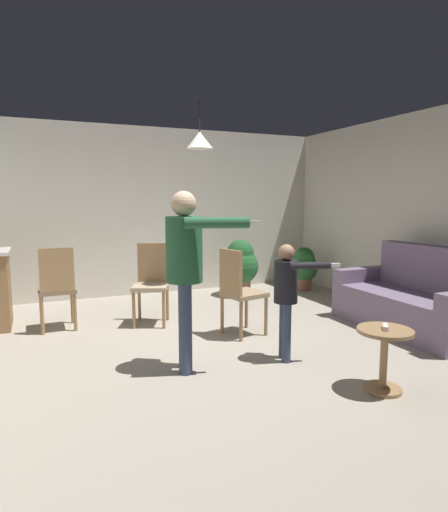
{
  "coord_description": "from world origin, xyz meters",
  "views": [
    {
      "loc": [
        -1.49,
        -3.79,
        1.55
      ],
      "look_at": [
        0.16,
        0.05,
        1.0
      ],
      "focal_mm": 30.28,
      "sensor_mm": 36.0,
      "label": 1
    }
  ],
  "objects_px": {
    "person_adult": "(186,261)",
    "person_child": "(287,289)",
    "dining_chair_centre_back": "(57,285)",
    "potted_plant_by_wall": "(240,265)",
    "dining_chair_near_wall": "(152,280)",
    "potted_plant_corner": "(304,266)",
    "side_table_by_couch": "(384,352)",
    "spare_remote_on_table": "(385,327)",
    "couch_floral": "(412,302)",
    "dining_chair_by_counter": "(239,289)"
  },
  "relations": [
    {
      "from": "person_adult",
      "to": "person_child",
      "type": "height_order",
      "value": "person_adult"
    },
    {
      "from": "person_child",
      "to": "dining_chair_centre_back",
      "type": "bearing_deg",
      "value": -117.65
    },
    {
      "from": "person_child",
      "to": "dining_chair_centre_back",
      "type": "distance_m",
      "value": 2.74
    },
    {
      "from": "person_child",
      "to": "dining_chair_centre_back",
      "type": "xyz_separation_m",
      "value": [
        -1.98,
        1.89,
        -0.16
      ]
    },
    {
      "from": "person_adult",
      "to": "potted_plant_by_wall",
      "type": "relative_size",
      "value": 1.79
    },
    {
      "from": "person_adult",
      "to": "dining_chair_near_wall",
      "type": "distance_m",
      "value": 1.7
    },
    {
      "from": "person_child",
      "to": "potted_plant_corner",
      "type": "height_order",
      "value": "person_child"
    },
    {
      "from": "side_table_by_couch",
      "to": "person_child",
      "type": "height_order",
      "value": "person_child"
    },
    {
      "from": "person_adult",
      "to": "spare_remote_on_table",
      "type": "distance_m",
      "value": 1.75
    },
    {
      "from": "couch_floral",
      "to": "dining_chair_by_counter",
      "type": "relative_size",
      "value": 1.81
    },
    {
      "from": "person_adult",
      "to": "dining_chair_by_counter",
      "type": "bearing_deg",
      "value": 146.9
    },
    {
      "from": "person_adult",
      "to": "spare_remote_on_table",
      "type": "relative_size",
      "value": 12.5
    },
    {
      "from": "couch_floral",
      "to": "potted_plant_corner",
      "type": "xyz_separation_m",
      "value": [
        0.1,
        2.45,
        0.07
      ]
    },
    {
      "from": "side_table_by_couch",
      "to": "potted_plant_by_wall",
      "type": "xyz_separation_m",
      "value": [
        0.46,
        3.67,
        0.17
      ]
    },
    {
      "from": "dining_chair_centre_back",
      "to": "potted_plant_by_wall",
      "type": "relative_size",
      "value": 1.1
    },
    {
      "from": "side_table_by_couch",
      "to": "dining_chair_near_wall",
      "type": "distance_m",
      "value": 2.96
    },
    {
      "from": "couch_floral",
      "to": "side_table_by_couch",
      "type": "relative_size",
      "value": 3.48
    },
    {
      "from": "couch_floral",
      "to": "potted_plant_corner",
      "type": "bearing_deg",
      "value": -1.93
    },
    {
      "from": "couch_floral",
      "to": "potted_plant_by_wall",
      "type": "distance_m",
      "value": 2.73
    },
    {
      "from": "dining_chair_by_counter",
      "to": "potted_plant_by_wall",
      "type": "distance_m",
      "value": 2.1
    },
    {
      "from": "person_adult",
      "to": "potted_plant_corner",
      "type": "distance_m",
      "value": 3.98
    },
    {
      "from": "person_adult",
      "to": "potted_plant_by_wall",
      "type": "height_order",
      "value": "person_adult"
    },
    {
      "from": "couch_floral",
      "to": "potted_plant_by_wall",
      "type": "xyz_separation_m",
      "value": [
        -1.09,
        2.5,
        0.17
      ]
    },
    {
      "from": "couch_floral",
      "to": "side_table_by_couch",
      "type": "xyz_separation_m",
      "value": [
        -1.55,
        -1.17,
        -0.0
      ]
    },
    {
      "from": "person_adult",
      "to": "dining_chair_centre_back",
      "type": "relative_size",
      "value": 1.62
    },
    {
      "from": "spare_remote_on_table",
      "to": "dining_chair_by_counter",
      "type": "bearing_deg",
      "value": 104.34
    },
    {
      "from": "side_table_by_couch",
      "to": "potted_plant_corner",
      "type": "relative_size",
      "value": 0.71
    },
    {
      "from": "dining_chair_by_counter",
      "to": "side_table_by_couch",
      "type": "bearing_deg",
      "value": 2.34
    },
    {
      "from": "potted_plant_corner",
      "to": "couch_floral",
      "type": "bearing_deg",
      "value": -92.45
    },
    {
      "from": "person_child",
      "to": "potted_plant_corner",
      "type": "distance_m",
      "value": 3.4
    },
    {
      "from": "dining_chair_near_wall",
      "to": "couch_floral",
      "type": "bearing_deg",
      "value": 174.47
    },
    {
      "from": "dining_chair_by_counter",
      "to": "potted_plant_corner",
      "type": "xyz_separation_m",
      "value": [
        2.11,
        1.85,
        -0.14
      ]
    },
    {
      "from": "dining_chair_centre_back",
      "to": "potted_plant_corner",
      "type": "bearing_deg",
      "value": 10.66
    },
    {
      "from": "dining_chair_centre_back",
      "to": "potted_plant_by_wall",
      "type": "xyz_separation_m",
      "value": [
        2.8,
        0.87,
        -0.05
      ]
    },
    {
      "from": "side_table_by_couch",
      "to": "person_child",
      "type": "bearing_deg",
      "value": 111.79
    },
    {
      "from": "side_table_by_couch",
      "to": "dining_chair_near_wall",
      "type": "relative_size",
      "value": 0.52
    },
    {
      "from": "side_table_by_couch",
      "to": "dining_chair_centre_back",
      "type": "distance_m",
      "value": 3.66
    },
    {
      "from": "person_adult",
      "to": "potted_plant_by_wall",
      "type": "distance_m",
      "value": 3.21
    },
    {
      "from": "potted_plant_corner",
      "to": "spare_remote_on_table",
      "type": "bearing_deg",
      "value": -114.48
    },
    {
      "from": "couch_floral",
      "to": "side_table_by_couch",
      "type": "height_order",
      "value": "couch_floral"
    },
    {
      "from": "dining_chair_by_counter",
      "to": "person_child",
      "type": "bearing_deg",
      "value": -5.84
    },
    {
      "from": "side_table_by_couch",
      "to": "person_adult",
      "type": "xyz_separation_m",
      "value": [
        -1.32,
        1.05,
        0.68
      ]
    },
    {
      "from": "person_child",
      "to": "dining_chair_centre_back",
      "type": "height_order",
      "value": "person_child"
    },
    {
      "from": "couch_floral",
      "to": "dining_chair_by_counter",
      "type": "distance_m",
      "value": 2.1
    },
    {
      "from": "side_table_by_couch",
      "to": "dining_chair_centre_back",
      "type": "bearing_deg",
      "value": 129.98
    },
    {
      "from": "side_table_by_couch",
      "to": "person_adult",
      "type": "height_order",
      "value": "person_adult"
    },
    {
      "from": "couch_floral",
      "to": "potted_plant_corner",
      "type": "relative_size",
      "value": 2.45
    },
    {
      "from": "dining_chair_centre_back",
      "to": "spare_remote_on_table",
      "type": "bearing_deg",
      "value": -51.15
    },
    {
      "from": "couch_floral",
      "to": "person_child",
      "type": "distance_m",
      "value": 1.96
    },
    {
      "from": "couch_floral",
      "to": "side_table_by_couch",
      "type": "distance_m",
      "value": 1.94
    }
  ]
}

